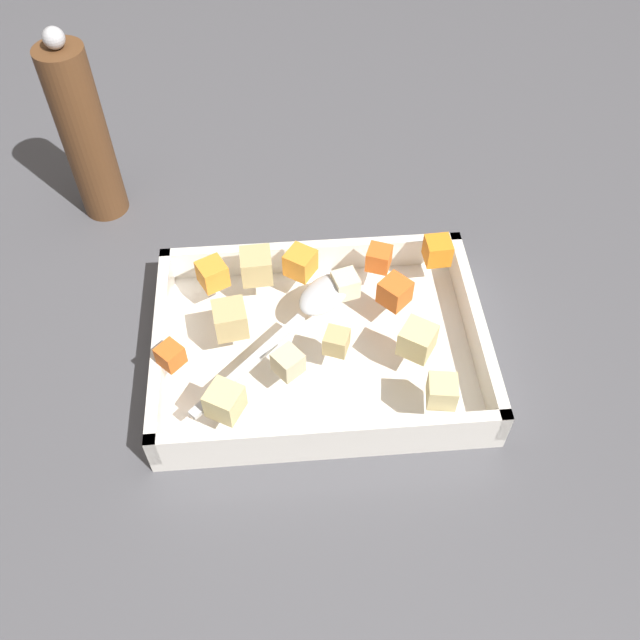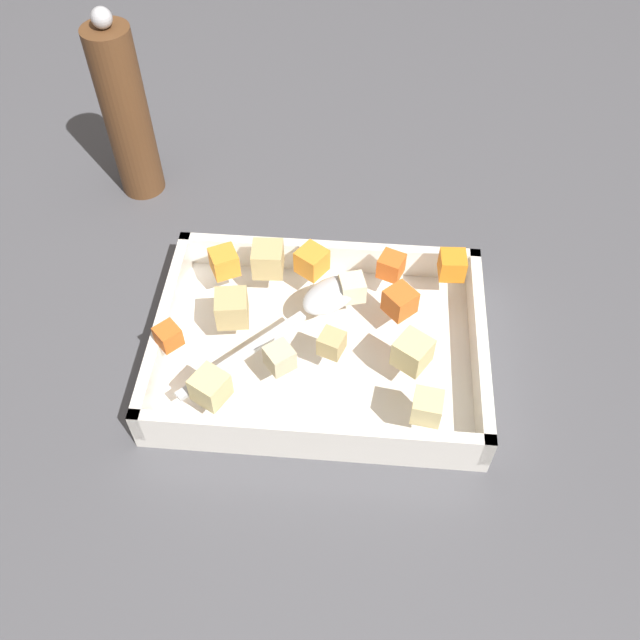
{
  "view_description": "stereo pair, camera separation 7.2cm",
  "coord_description": "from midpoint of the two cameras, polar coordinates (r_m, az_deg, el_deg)",
  "views": [
    {
      "loc": [
        -0.04,
        -0.44,
        0.63
      ],
      "look_at": [
        -0.01,
        0.01,
        0.06
      ],
      "focal_mm": 38.85,
      "sensor_mm": 36.0,
      "label": 1
    },
    {
      "loc": [
        0.03,
        -0.44,
        0.63
      ],
      "look_at": [
        -0.01,
        0.01,
        0.06
      ],
      "focal_mm": 38.85,
      "sensor_mm": 36.0,
      "label": 2
    }
  ],
  "objects": [
    {
      "name": "potato_chunk_corner_se",
      "position": [
        0.7,
        10.58,
        -2.81
      ],
      "size": [
        0.04,
        0.04,
        0.03
      ],
      "primitive_type": "cube",
      "rotation": [
        0.0,
        0.0,
        4.12
      ],
      "color": "#E0CC89",
      "rests_on": "baking_dish"
    },
    {
      "name": "potato_chunk_back_center",
      "position": [
        0.72,
        -4.47,
        0.81
      ],
      "size": [
        0.04,
        0.04,
        0.03
      ],
      "primitive_type": "cube",
      "rotation": [
        0.0,
        0.0,
        1.72
      ],
      "color": "tan",
      "rests_on": "baking_dish"
    },
    {
      "name": "carrot_chunk_near_right",
      "position": [
        0.74,
        9.38,
        1.36
      ],
      "size": [
        0.04,
        0.04,
        0.03
      ],
      "primitive_type": "cube",
      "rotation": [
        0.0,
        0.0,
        3.89
      ],
      "color": "orange",
      "rests_on": "baking_dish"
    },
    {
      "name": "potato_chunk_near_left",
      "position": [
        0.75,
        5.43,
        2.48
      ],
      "size": [
        0.03,
        0.03,
        0.03
      ],
      "primitive_type": "cube",
      "rotation": [
        0.0,
        0.0,
        0.27
      ],
      "color": "beige",
      "rests_on": "baking_dish"
    },
    {
      "name": "carrot_chunk_rim_edge",
      "position": [
        0.78,
        13.44,
        4.27
      ],
      "size": [
        0.03,
        0.03,
        0.03
      ],
      "primitive_type": "cube",
      "rotation": [
        0.0,
        0.0,
        4.76
      ],
      "color": "orange",
      "rests_on": "baking_dish"
    },
    {
      "name": "potato_chunk_mid_right",
      "position": [
        0.69,
        -0.35,
        -3.32
      ],
      "size": [
        0.04,
        0.04,
        0.03
      ],
      "primitive_type": "cube",
      "rotation": [
        0.0,
        0.0,
        5.37
      ],
      "color": "beige",
      "rests_on": "baking_dish"
    },
    {
      "name": "potato_chunk_corner_ne",
      "position": [
        0.67,
        -5.99,
        -5.73
      ],
      "size": [
        0.04,
        0.04,
        0.03
      ],
      "primitive_type": "cube",
      "rotation": [
        0.0,
        0.0,
        2.62
      ],
      "color": "#E0CC89",
      "rests_on": "baking_dish"
    },
    {
      "name": "serving_spoon",
      "position": [
        0.74,
        2.58,
        1.35
      ],
      "size": [
        0.18,
        0.18,
        0.02
      ],
      "rotation": [
        0.0,
        0.0,
        3.93
      ],
      "color": "silver",
      "rests_on": "baking_dish"
    },
    {
      "name": "ground_plane",
      "position": [
        0.76,
        3.21,
        -3.85
      ],
      "size": [
        4.0,
        4.0,
        0.0
      ],
      "primitive_type": "plane",
      "color": "#4C4C51"
    },
    {
      "name": "potato_chunk_near_spoon",
      "position": [
        0.67,
        11.91,
        -7.23
      ],
      "size": [
        0.03,
        0.03,
        0.03
      ],
      "primitive_type": "cube",
      "rotation": [
        0.0,
        0.0,
        3.0
      ],
      "color": "#E0CC89",
      "rests_on": "baking_dish"
    },
    {
      "name": "carrot_chunk_far_right",
      "position": [
        0.71,
        -9.61,
        -1.5
      ],
      "size": [
        0.03,
        0.03,
        0.02
      ],
      "primitive_type": "cube",
      "rotation": [
        0.0,
        0.0,
        3.93
      ],
      "color": "orange",
      "rests_on": "baking_dish"
    },
    {
      "name": "potato_chunk_corner_nw",
      "position": [
        0.77,
        -1.65,
        4.88
      ],
      "size": [
        0.04,
        0.04,
        0.03
      ],
      "primitive_type": "cube",
      "rotation": [
        0.0,
        0.0,
        4.76
      ],
      "color": "tan",
      "rests_on": "baking_dish"
    },
    {
      "name": "potato_chunk_under_handle",
      "position": [
        0.7,
        3.91,
        -2.12
      ],
      "size": [
        0.03,
        0.03,
        0.02
      ],
      "primitive_type": "cube",
      "rotation": [
        0.0,
        0.0,
        4.35
      ],
      "color": "tan",
      "rests_on": "baking_dish"
    },
    {
      "name": "carrot_chunk_heap_top",
      "position": [
        0.77,
        2.01,
        4.71
      ],
      "size": [
        0.04,
        0.04,
        0.03
      ],
      "primitive_type": "cube",
      "rotation": [
        0.0,
        0.0,
        0.97
      ],
      "color": "orange",
      "rests_on": "baking_dish"
    },
    {
      "name": "baking_dish",
      "position": [
        0.76,
        2.71,
        -2.47
      ],
      "size": [
        0.35,
        0.25,
        0.05
      ],
      "color": "white",
      "rests_on": "ground_plane"
    },
    {
      "name": "carrot_chunk_heap_side",
      "position": [
        0.77,
        8.54,
        4.29
      ],
      "size": [
        0.03,
        0.03,
        0.03
      ],
      "primitive_type": "cube",
      "rotation": [
        0.0,
        0.0,
        5.91
      ],
      "color": "orange",
      "rests_on": "baking_dish"
    },
    {
      "name": "carrot_chunk_center",
      "position": [
        0.77,
        -5.26,
        4.63
      ],
      "size": [
        0.04,
        0.04,
        0.03
      ],
      "primitive_type": "cube",
      "rotation": [
        0.0,
        0.0,
        0.47
      ],
      "color": "orange",
      "rests_on": "baking_dish"
    },
    {
      "name": "pepper_mill",
      "position": [
        0.92,
        -13.47,
        16.09
      ],
      "size": [
        0.06,
        0.06,
        0.25
      ],
      "color": "brown",
      "rests_on": "ground_plane"
    }
  ]
}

